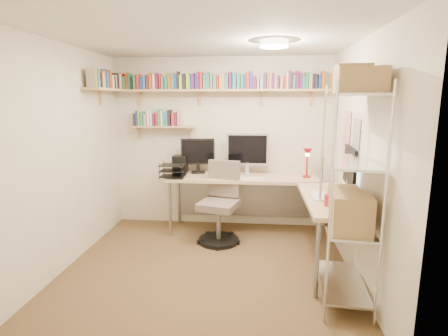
% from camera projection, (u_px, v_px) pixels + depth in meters
% --- Properties ---
extents(ground, '(3.20, 3.20, 0.00)m').
position_uv_depth(ground, '(208.00, 267.00, 4.00)').
color(ground, '#4E3721').
rests_on(ground, ground).
extents(room_shell, '(3.24, 3.04, 2.52)m').
position_uv_depth(room_shell, '(207.00, 132.00, 3.71)').
color(room_shell, beige).
rests_on(room_shell, ground).
extents(wall_shelves, '(3.12, 1.09, 0.80)m').
position_uv_depth(wall_shelves, '(190.00, 90.00, 4.92)').
color(wall_shelves, tan).
rests_on(wall_shelves, ground).
extents(corner_desk, '(2.53, 2.09, 1.42)m').
position_uv_depth(corner_desk, '(254.00, 181.00, 4.69)').
color(corner_desk, tan).
rests_on(corner_desk, ground).
extents(office_chair, '(0.58, 0.60, 1.08)m').
position_uv_depth(office_chair, '(220.00, 208.00, 4.69)').
color(office_chair, black).
rests_on(office_chair, ground).
extents(wire_rack, '(0.50, 0.91, 2.20)m').
position_uv_depth(wire_rack, '(350.00, 164.00, 3.12)').
color(wire_rack, silver).
rests_on(wire_rack, ground).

